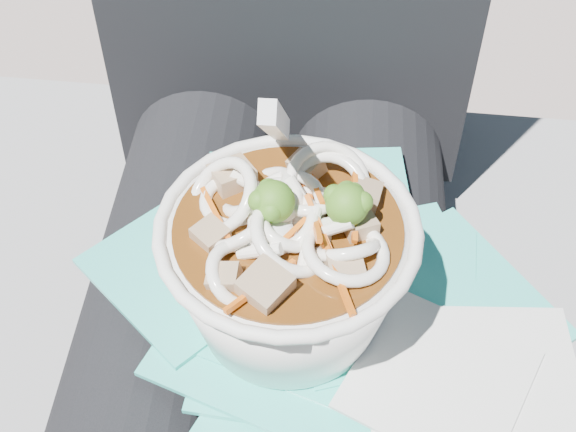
# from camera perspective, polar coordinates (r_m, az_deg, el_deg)

# --- Properties ---
(stone_ledge) EXTENTS (1.02, 0.54, 0.44)m
(stone_ledge) POSITION_cam_1_polar(r_m,az_deg,el_deg) (1.00, -0.43, -11.03)
(stone_ledge) COLOR slate
(stone_ledge) RESTS_ON ground
(lap) EXTENTS (0.31, 0.48, 0.15)m
(lap) POSITION_cam_1_polar(r_m,az_deg,el_deg) (0.67, -1.65, -9.18)
(lap) COLOR black
(lap) RESTS_ON stone_ledge
(person_body) EXTENTS (0.34, 0.94, 0.99)m
(person_body) POSITION_cam_1_polar(r_m,az_deg,el_deg) (0.70, -0.96, -1.58)
(person_body) COLOR black
(person_body) RESTS_ON ground
(plastic_bag) EXTENTS (0.37, 0.33, 0.02)m
(plastic_bag) POSITION_cam_1_polar(r_m,az_deg,el_deg) (0.59, 2.70, -5.88)
(plastic_bag) COLOR #2DBEAE
(plastic_bag) RESTS_ON lap
(napkins) EXTENTS (0.17, 0.15, 0.01)m
(napkins) POSITION_cam_1_polar(r_m,az_deg,el_deg) (0.55, 12.48, -12.07)
(napkins) COLOR silver
(napkins) RESTS_ON plastic_bag
(udon_bowl) EXTENTS (0.18, 0.18, 0.20)m
(udon_bowl) POSITION_cam_1_polar(r_m,az_deg,el_deg) (0.53, 0.00, -3.13)
(udon_bowl) COLOR white
(udon_bowl) RESTS_ON plastic_bag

